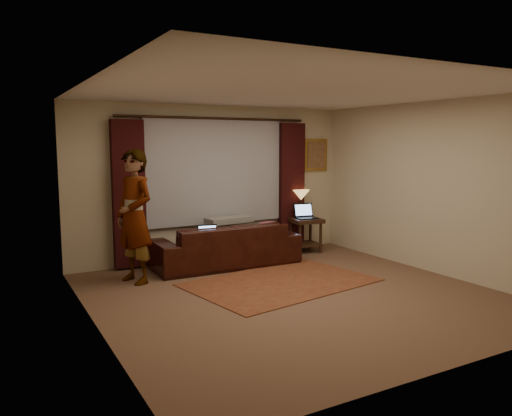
{
  "coord_description": "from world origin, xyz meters",
  "views": [
    {
      "loc": [
        -3.5,
        -5.3,
        1.96
      ],
      "look_at": [
        0.1,
        1.2,
        1.0
      ],
      "focal_mm": 35.0,
      "sensor_mm": 36.0,
      "label": 1
    }
  ],
  "objects_px": {
    "end_table": "(305,235)",
    "tiffany_lamp": "(301,203)",
    "laptop_sofa": "(209,234)",
    "laptop_table": "(307,211)",
    "sofa": "(226,237)",
    "person": "(135,217)"
  },
  "relations": [
    {
      "from": "end_table",
      "to": "laptop_table",
      "type": "xyz_separation_m",
      "value": [
        -0.01,
        -0.04,
        0.44
      ]
    },
    {
      "from": "laptop_table",
      "to": "laptop_sofa",
      "type": "bearing_deg",
      "value": -161.89
    },
    {
      "from": "sofa",
      "to": "person",
      "type": "xyz_separation_m",
      "value": [
        -1.54,
        -0.26,
        0.47
      ]
    },
    {
      "from": "laptop_sofa",
      "to": "tiffany_lamp",
      "type": "bearing_deg",
      "value": 24.83
    },
    {
      "from": "laptop_table",
      "to": "sofa",
      "type": "bearing_deg",
      "value": -165.76
    },
    {
      "from": "tiffany_lamp",
      "to": "laptop_table",
      "type": "xyz_separation_m",
      "value": [
        -0.02,
        -0.2,
        -0.12
      ]
    },
    {
      "from": "sofa",
      "to": "end_table",
      "type": "bearing_deg",
      "value": -170.59
    },
    {
      "from": "end_table",
      "to": "laptop_sofa",
      "type": "bearing_deg",
      "value": -168.18
    },
    {
      "from": "tiffany_lamp",
      "to": "end_table",
      "type": "bearing_deg",
      "value": -92.12
    },
    {
      "from": "laptop_table",
      "to": "person",
      "type": "bearing_deg",
      "value": -164.39
    },
    {
      "from": "end_table",
      "to": "tiffany_lamp",
      "type": "relative_size",
      "value": 1.22
    },
    {
      "from": "sofa",
      "to": "laptop_sofa",
      "type": "distance_m",
      "value": 0.43
    },
    {
      "from": "tiffany_lamp",
      "to": "sofa",
      "type": "bearing_deg",
      "value": -166.67
    },
    {
      "from": "laptop_sofa",
      "to": "end_table",
      "type": "height_order",
      "value": "laptop_sofa"
    },
    {
      "from": "sofa",
      "to": "laptop_sofa",
      "type": "relative_size",
      "value": 6.91
    },
    {
      "from": "sofa",
      "to": "tiffany_lamp",
      "type": "distance_m",
      "value": 1.82
    },
    {
      "from": "end_table",
      "to": "person",
      "type": "bearing_deg",
      "value": -171.05
    },
    {
      "from": "laptop_sofa",
      "to": "person",
      "type": "xyz_separation_m",
      "value": [
        -1.17,
        -0.08,
        0.36
      ]
    },
    {
      "from": "sofa",
      "to": "laptop_sofa",
      "type": "height_order",
      "value": "sofa"
    },
    {
      "from": "laptop_sofa",
      "to": "person",
      "type": "relative_size",
      "value": 0.18
    },
    {
      "from": "sofa",
      "to": "tiffany_lamp",
      "type": "bearing_deg",
      "value": -165.48
    },
    {
      "from": "laptop_table",
      "to": "person",
      "type": "xyz_separation_m",
      "value": [
        -3.26,
        -0.47,
        0.19
      ]
    }
  ]
}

